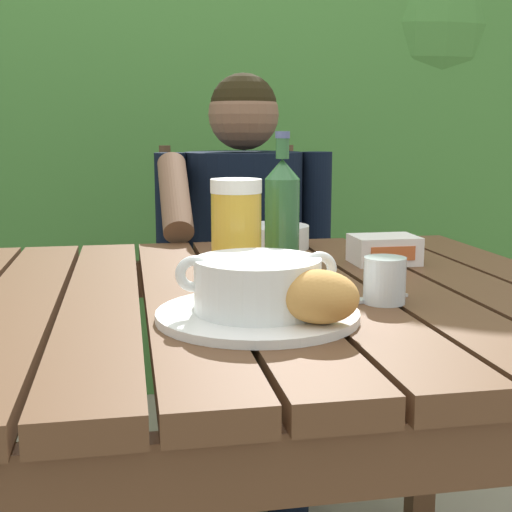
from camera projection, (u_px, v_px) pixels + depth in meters
dining_table at (256, 347)px, 1.17m from camera, size 1.11×0.99×0.77m
hedge_backdrop at (236, 96)px, 2.96m from camera, size 3.53×0.98×2.65m
chair_near_diner at (236, 311)px, 2.12m from camera, size 0.43×0.46×0.98m
person_eating at (245, 254)px, 1.89m from camera, size 0.48×0.47×1.18m
serving_plate at (258, 315)px, 0.96m from camera, size 0.28×0.28×0.01m
soup_bowl at (258, 283)px, 0.95m from camera, size 0.22×0.17×0.08m
bread_roll at (319, 297)px, 0.89m from camera, size 0.13×0.12×0.07m
beer_glass at (236, 233)px, 1.14m from camera, size 0.08×0.08×0.18m
beer_bottle at (282, 216)px, 1.22m from camera, size 0.06×0.06×0.26m
water_glass_small at (385, 280)px, 1.04m from camera, size 0.06×0.06×0.07m
butter_tub at (384, 250)px, 1.36m from camera, size 0.13×0.10×0.05m
table_knife at (353, 301)px, 1.04m from camera, size 0.16×0.07×0.01m
diner_bowl at (273, 237)px, 1.54m from camera, size 0.16×0.16×0.05m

